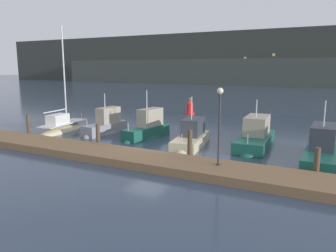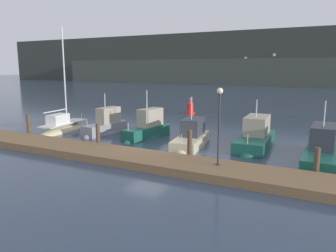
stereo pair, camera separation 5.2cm
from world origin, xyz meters
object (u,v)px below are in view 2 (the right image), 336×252
(motorboat_berth_4, at_px, (191,142))
(motorboat_berth_6, at_px, (321,154))
(motorboat_berth_2, at_px, (106,129))
(motorboat_berth_5, at_px, (255,141))
(sailboat_berth_1, at_px, (63,129))
(motorboat_berth_3, at_px, (147,132))
(dock_lamppost, at_px, (219,114))
(channel_buoy, at_px, (190,108))

(motorboat_berth_4, xyz_separation_m, motorboat_berth_6, (8.24, 0.25, 0.07))
(motorboat_berth_2, xyz_separation_m, motorboat_berth_5, (11.98, 1.17, -0.01))
(motorboat_berth_4, bearing_deg, sailboat_berth_1, -178.92)
(motorboat_berth_3, xyz_separation_m, motorboat_berth_4, (4.16, -0.98, -0.18))
(sailboat_berth_1, bearing_deg, dock_lamppost, -16.87)
(motorboat_berth_5, bearing_deg, dock_lamppost, -93.03)
(motorboat_berth_6, bearing_deg, motorboat_berth_4, -178.24)
(motorboat_berth_6, height_order, channel_buoy, motorboat_berth_6)
(motorboat_berth_2, distance_m, motorboat_berth_4, 8.01)
(motorboat_berth_2, xyz_separation_m, motorboat_berth_3, (3.82, 0.31, 0.09))
(motorboat_berth_4, height_order, channel_buoy, motorboat_berth_4)
(motorboat_berth_3, height_order, channel_buoy, motorboat_berth_3)
(motorboat_berth_3, distance_m, channel_buoy, 13.93)
(channel_buoy, bearing_deg, sailboat_berth_1, -109.50)
(motorboat_berth_5, height_order, channel_buoy, motorboat_berth_5)
(channel_buoy, bearing_deg, motorboat_berth_3, -80.14)
(motorboat_berth_5, bearing_deg, motorboat_berth_4, -155.37)
(channel_buoy, distance_m, dock_lamppost, 22.24)
(sailboat_berth_1, height_order, motorboat_berth_3, sailboat_berth_1)
(motorboat_berth_5, bearing_deg, sailboat_berth_1, -172.60)
(sailboat_berth_1, bearing_deg, motorboat_berth_2, 13.00)
(motorboat_berth_4, height_order, motorboat_berth_5, motorboat_berth_4)
(motorboat_berth_3, distance_m, motorboat_berth_5, 8.21)
(sailboat_berth_1, relative_size, dock_lamppost, 2.35)
(motorboat_berth_4, distance_m, channel_buoy, 16.10)
(motorboat_berth_2, relative_size, channel_buoy, 2.62)
(motorboat_berth_6, bearing_deg, channel_buoy, 135.67)
(channel_buoy, bearing_deg, motorboat_berth_5, -50.65)
(sailboat_berth_1, distance_m, motorboat_berth_6, 20.08)
(sailboat_berth_1, bearing_deg, motorboat_berth_5, 7.40)
(motorboat_berth_2, relative_size, motorboat_berth_5, 0.74)
(motorboat_berth_3, height_order, dock_lamppost, dock_lamppost)
(channel_buoy, bearing_deg, motorboat_berth_4, -65.99)
(channel_buoy, xyz_separation_m, dock_lamppost, (10.19, -19.61, 2.44))
(dock_lamppost, bearing_deg, motorboat_berth_2, 154.36)
(motorboat_berth_6, bearing_deg, dock_lamppost, -131.65)
(motorboat_berth_2, bearing_deg, dock_lamppost, -25.64)
(motorboat_berth_2, height_order, motorboat_berth_6, motorboat_berth_6)
(dock_lamppost, bearing_deg, motorboat_berth_6, 48.35)
(motorboat_berth_6, bearing_deg, motorboat_berth_2, 178.54)
(channel_buoy, bearing_deg, dock_lamppost, -62.54)
(motorboat_berth_2, relative_size, motorboat_berth_4, 0.85)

